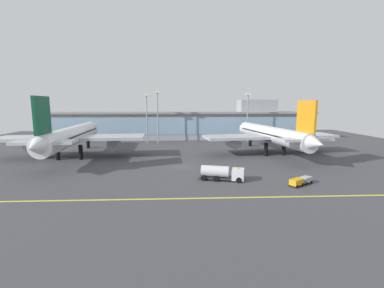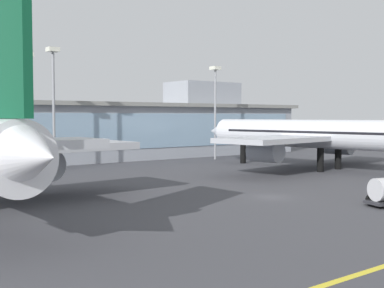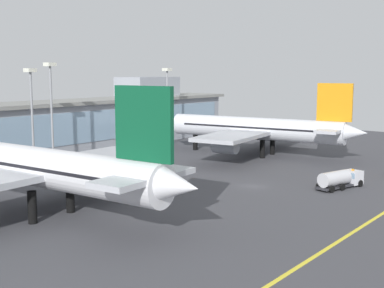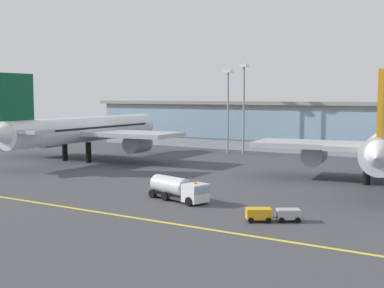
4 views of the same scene
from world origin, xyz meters
The scene contains 6 objects.
ground_plane centered at (0.00, 0.00, 0.00)m, with size 180.00×180.00×0.00m, color #424247.
terminal_building centered at (1.88, 53.36, 6.42)m, with size 115.07×14.00×17.00m.
airliner_near_right centered at (27.08, 16.15, 5.87)m, with size 41.89×47.89×16.12m.
apron_light_mast_west centered at (-13.40, 40.41, 12.89)m, with size 1.80×1.80×19.06m.
apron_light_mast_centre centered at (-9.22, 40.09, 13.52)m, with size 1.80×1.80×20.16m.
apron_light_mast_east centered at (26.07, 41.39, 13.03)m, with size 1.80×1.80×19.30m.
Camera 2 is at (-40.03, -38.55, 9.00)m, focal length 46.55 mm.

